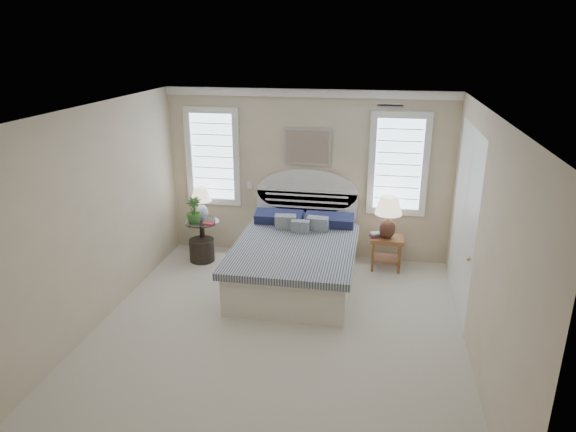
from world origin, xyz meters
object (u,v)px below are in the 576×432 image
at_px(bed, 296,257).
at_px(lamp_left, 201,200).
at_px(nightstand_right, 387,246).
at_px(lamp_right, 388,213).
at_px(side_table_left, 202,235).
at_px(floor_pot, 202,250).

distance_m(bed, lamp_left, 1.89).
relative_size(nightstand_right, lamp_left, 0.97).
xyz_separation_m(nightstand_right, lamp_right, (-0.01, -0.04, 0.55)).
distance_m(side_table_left, lamp_right, 2.99).
relative_size(side_table_left, floor_pot, 1.58).
bearing_deg(lamp_right, side_table_left, -178.74).
bearing_deg(nightstand_right, bed, -151.97).
bearing_deg(floor_pot, side_table_left, 101.37).
relative_size(bed, lamp_right, 3.41).
distance_m(floor_pot, lamp_left, 0.81).
bearing_deg(side_table_left, bed, -19.74).
xyz_separation_m(side_table_left, lamp_left, (-0.02, 0.09, 0.58)).
bearing_deg(floor_pot, nightstand_right, 4.42).
xyz_separation_m(nightstand_right, floor_pot, (-2.92, -0.23, -0.20)).
height_order(nightstand_right, lamp_left, lamp_left).
height_order(bed, side_table_left, bed).
relative_size(bed, nightstand_right, 4.29).
bearing_deg(bed, floor_pot, 163.99).
distance_m(side_table_left, floor_pot, 0.24).
bearing_deg(side_table_left, lamp_right, 1.26).
relative_size(bed, floor_pot, 5.70).
distance_m(bed, lamp_right, 1.55).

